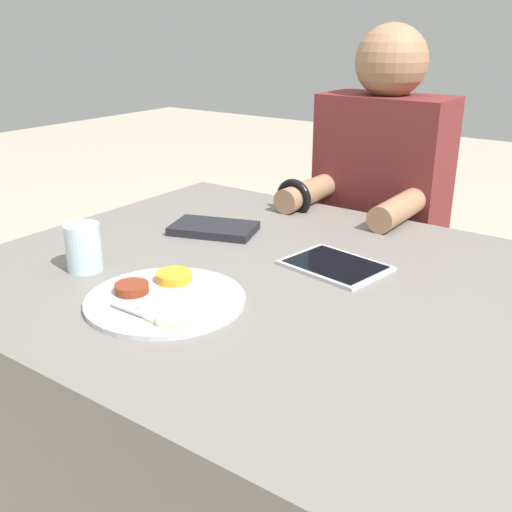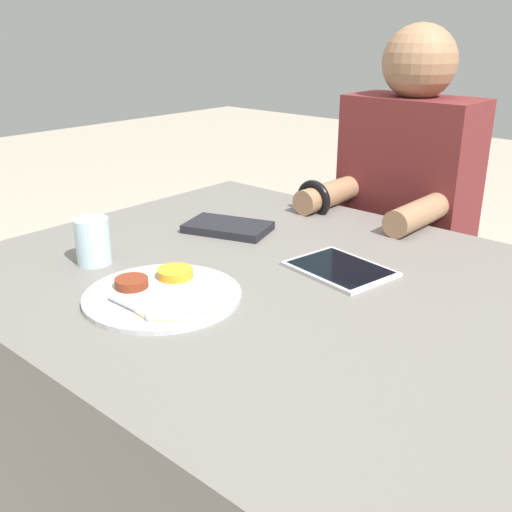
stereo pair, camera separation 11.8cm
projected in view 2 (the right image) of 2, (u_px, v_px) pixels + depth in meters
The scene contains 6 objects.
dining_table at pixel (273, 418), 1.37m from camera, with size 1.26×1.03×0.71m.
thali_tray at pixel (163, 294), 1.14m from camera, with size 0.30×0.30×0.03m.
red_notebook at pixel (228, 228), 1.51m from camera, with size 0.24×0.18×0.02m.
tablet_device at pixel (340, 269), 1.27m from camera, with size 0.23×0.19×0.01m.
person_diner at pixel (401, 246), 1.82m from camera, with size 0.38×0.43×1.21m.
drinking_glass at pixel (93, 241), 1.29m from camera, with size 0.07×0.07×0.10m.
Camera 2 is at (0.73, -0.88, 1.20)m, focal length 42.00 mm.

